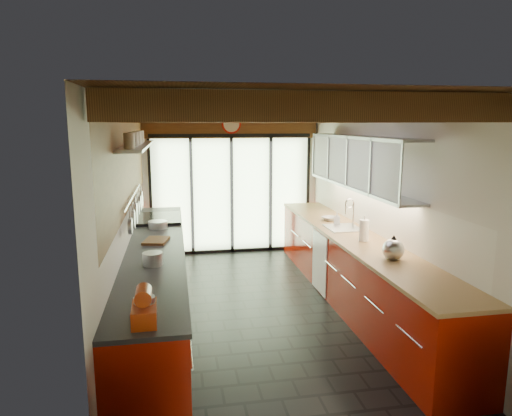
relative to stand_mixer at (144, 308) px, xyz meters
name	(u,v)px	position (x,y,z in m)	size (l,w,h in m)	color
ground	(259,308)	(1.27, 2.24, -1.03)	(5.50, 5.50, 0.00)	black
room_shell	(259,182)	(1.27, 2.24, 0.62)	(5.50, 5.50, 5.50)	silver
ceiling_beams	(253,115)	(1.27, 2.62, 1.43)	(3.14, 5.06, 4.90)	#593316
glass_door	(231,163)	(1.27, 4.94, 0.63)	(2.95, 0.10, 2.90)	#C6EAAD
left_counter	(157,280)	(-0.01, 2.24, -0.57)	(0.68, 5.00, 0.92)	#951304
range_stove	(160,248)	(-0.01, 3.69, -0.56)	(0.66, 0.90, 0.97)	silver
right_counter	(353,269)	(2.54, 2.24, -0.57)	(0.68, 5.00, 0.92)	#951304
sink_assembly	(344,226)	(2.56, 2.64, -0.07)	(0.45, 0.52, 0.43)	silver
upper_cabinets_right	(359,162)	(2.70, 2.54, 0.82)	(0.34, 3.00, 3.00)	silver
left_wall_fixtures	(137,170)	(-0.20, 2.50, 0.77)	(0.28, 2.60, 0.96)	silver
stand_mixer	(144,308)	(0.00, 0.00, 0.00)	(0.19, 0.32, 0.28)	#B1340E
pot_large	(153,259)	(0.00, 1.40, -0.05)	(0.21, 0.21, 0.13)	silver
pot_small	(158,225)	(0.00, 3.11, -0.06)	(0.27, 0.27, 0.10)	silver
cutting_board	(156,241)	(0.00, 2.35, -0.10)	(0.27, 0.38, 0.03)	brown
kettle	(393,248)	(2.54, 1.15, 0.01)	(0.26, 0.30, 0.28)	silver
paper_towel	(364,231)	(2.54, 1.93, 0.02)	(0.15, 0.15, 0.32)	white
soap_bottle	(337,218)	(2.54, 2.89, -0.02)	(0.08, 0.08, 0.18)	silver
bowl	(330,218)	(2.54, 3.19, -0.08)	(0.23, 0.23, 0.06)	silver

